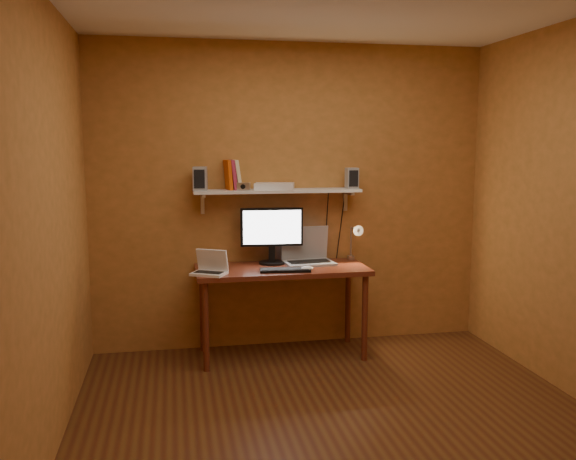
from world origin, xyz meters
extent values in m
cube|color=#593416|center=(0.00, 0.00, -0.01)|extent=(3.40, 3.20, 0.02)
cube|color=#BC7539|center=(0.00, 1.61, 1.30)|extent=(3.40, 0.02, 2.60)
cube|color=#BC7539|center=(0.00, -1.61, 1.30)|extent=(3.40, 0.02, 2.60)
cube|color=#BC7539|center=(-1.71, 0.00, 1.30)|extent=(0.02, 3.20, 2.60)
cube|color=#5E2616|center=(-0.15, 1.28, 0.73)|extent=(1.40, 0.60, 0.04)
cylinder|color=#5E2616|center=(-0.79, 1.04, 0.35)|extent=(0.05, 0.05, 0.71)
cylinder|color=#5E2616|center=(0.49, 1.04, 0.35)|extent=(0.05, 0.05, 0.71)
cylinder|color=#5E2616|center=(-0.79, 1.52, 0.35)|extent=(0.05, 0.05, 0.71)
cylinder|color=#5E2616|center=(0.49, 1.52, 0.35)|extent=(0.05, 0.05, 0.71)
cube|color=silver|center=(-0.15, 1.47, 1.36)|extent=(1.40, 0.25, 0.02)
cube|color=silver|center=(-0.77, 1.58, 1.26)|extent=(0.03, 0.03, 0.18)
cube|color=silver|center=(0.47, 1.58, 1.26)|extent=(0.03, 0.03, 0.18)
cylinder|color=black|center=(-0.20, 1.44, 0.76)|extent=(0.23, 0.23, 0.02)
cube|color=black|center=(-0.20, 1.44, 0.84)|extent=(0.05, 0.04, 0.16)
cube|color=black|center=(-0.20, 1.44, 1.06)|extent=(0.52, 0.06, 0.32)
cube|color=white|center=(-0.20, 1.43, 1.06)|extent=(0.48, 0.03, 0.28)
cube|color=#96989E|center=(0.11, 1.37, 0.76)|extent=(0.43, 0.32, 0.02)
cube|color=black|center=(0.11, 1.37, 0.77)|extent=(0.36, 0.19, 0.00)
cube|color=#96989E|center=(0.09, 1.49, 0.91)|extent=(0.41, 0.09, 0.29)
cube|color=#141E40|center=(0.09, 1.49, 0.91)|extent=(0.36, 0.07, 0.24)
cube|color=white|center=(-0.75, 1.10, 0.76)|extent=(0.31, 0.28, 0.02)
cube|color=black|center=(-0.75, 1.10, 0.77)|extent=(0.24, 0.19, 0.00)
cube|color=white|center=(-0.72, 1.16, 0.86)|extent=(0.25, 0.17, 0.17)
cube|color=black|center=(-0.72, 1.16, 0.86)|extent=(0.22, 0.14, 0.15)
cube|color=black|center=(-0.15, 1.11, 0.76)|extent=(0.41, 0.17, 0.02)
ellipsoid|color=white|center=(0.03, 1.10, 0.77)|extent=(0.11, 0.08, 0.04)
cube|color=silver|center=(0.51, 1.52, 0.74)|extent=(0.05, 0.06, 0.08)
cylinder|color=silver|center=(0.51, 1.52, 0.89)|extent=(0.02, 0.02, 0.28)
cylinder|color=silver|center=(0.51, 1.44, 1.03)|extent=(0.01, 0.16, 0.01)
cone|color=silver|center=(0.51, 1.36, 1.03)|extent=(0.09, 0.09, 0.09)
sphere|color=#FFE0A5|center=(0.51, 1.34, 1.03)|extent=(0.04, 0.04, 0.04)
cube|color=#96989E|center=(-0.79, 1.47, 1.47)|extent=(0.12, 0.12, 0.19)
cube|color=#96989E|center=(0.49, 1.46, 1.46)|extent=(0.10, 0.10, 0.18)
cube|color=#CD4A0A|center=(-0.55, 1.50, 1.50)|extent=(0.07, 0.17, 0.25)
cube|color=#A72849|center=(-0.52, 1.50, 1.50)|extent=(0.08, 0.17, 0.25)
cube|color=beige|center=(-0.48, 1.50, 1.50)|extent=(0.09, 0.17, 0.25)
cube|color=silver|center=(-0.44, 1.42, 1.41)|extent=(0.11, 0.07, 0.06)
cylinder|color=black|center=(-0.44, 1.40, 1.41)|extent=(0.04, 0.03, 0.04)
cube|color=white|center=(-0.17, 1.48, 1.40)|extent=(0.37, 0.29, 0.05)
camera|label=1|loc=(-1.01, -3.54, 1.76)|focal=38.00mm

